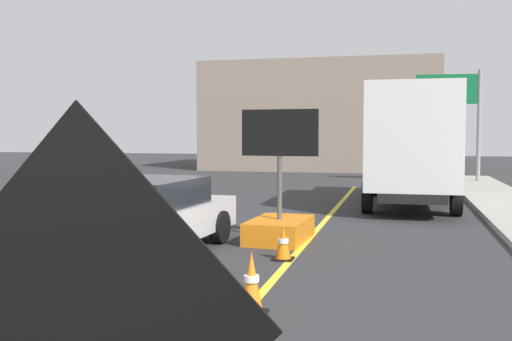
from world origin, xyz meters
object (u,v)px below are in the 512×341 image
at_px(roadwork_sign, 82,322).
at_px(highway_guide_sign, 461,106).
at_px(pickup_car, 143,217).
at_px(traffic_cone_mid_lane, 252,283).
at_px(box_truck, 411,144).
at_px(traffic_cone_far_lane, 283,244).
at_px(arrow_board_trailer, 279,218).

distance_m(roadwork_sign, highway_guide_sign, 25.40).
bearing_deg(highway_guide_sign, pickup_car, -111.89).
height_order(roadwork_sign, highway_guide_sign, highway_guide_sign).
bearing_deg(traffic_cone_mid_lane, highway_guide_sign, 78.15).
bearing_deg(traffic_cone_mid_lane, box_truck, 80.03).
distance_m(pickup_car, traffic_cone_far_lane, 2.57).
distance_m(box_truck, traffic_cone_mid_lane, 11.79).
bearing_deg(traffic_cone_mid_lane, traffic_cone_far_lane, 94.21).
bearing_deg(box_truck, traffic_cone_far_lane, -105.03).
relative_size(pickup_car, highway_guide_sign, 1.00).
xyz_separation_m(roadwork_sign, traffic_cone_far_lane, (-0.77, 7.90, -1.18)).
bearing_deg(traffic_cone_mid_lane, pickup_car, 134.10).
bearing_deg(box_truck, arrow_board_trailer, -112.01).
bearing_deg(traffic_cone_far_lane, box_truck, 74.97).
distance_m(roadwork_sign, box_truck, 16.37).
height_order(roadwork_sign, pickup_car, roadwork_sign).
relative_size(box_truck, traffic_cone_mid_lane, 9.50).
distance_m(traffic_cone_mid_lane, traffic_cone_far_lane, 3.13).
distance_m(arrow_board_trailer, pickup_car, 2.93).
bearing_deg(highway_guide_sign, arrow_board_trailer, -107.70).
bearing_deg(traffic_cone_mid_lane, arrow_board_trailer, 97.70).
bearing_deg(arrow_board_trailer, highway_guide_sign, 72.30).
distance_m(arrow_board_trailer, traffic_cone_mid_lane, 4.92).
xyz_separation_m(roadwork_sign, highway_guide_sign, (3.71, 25.05, 1.95)).
bearing_deg(pickup_car, roadwork_sign, -66.62).
bearing_deg(traffic_cone_far_lane, roadwork_sign, -84.40).
height_order(box_truck, pickup_car, box_truck).
xyz_separation_m(roadwork_sign, pickup_car, (-3.29, 7.62, -0.77)).
distance_m(box_truck, traffic_cone_far_lane, 8.84).
height_order(box_truck, highway_guide_sign, highway_guide_sign).
relative_size(box_truck, traffic_cone_far_lane, 12.66).
bearing_deg(roadwork_sign, box_truck, 84.81).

